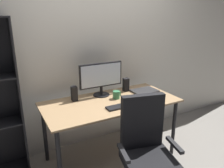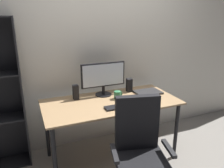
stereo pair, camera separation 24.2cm
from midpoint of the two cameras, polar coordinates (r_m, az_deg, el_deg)
ground_plane at (r=2.90m, az=2.30°, el=-18.19°), size 12.00×12.00×0.00m
back_wall at (r=2.87m, az=-1.93°, el=9.75°), size 6.40×0.10×2.60m
desk at (r=2.57m, az=2.48°, el=-6.22°), size 1.54×0.74×0.74m
monitor at (r=2.65m, az=0.35°, el=1.86°), size 0.55×0.20×0.40m
keyboard at (r=2.37m, az=4.59°, el=-5.96°), size 0.29×0.11×0.02m
mouse at (r=2.47m, az=8.81°, el=-4.87°), size 0.07×0.11×0.03m
coffee_mug at (r=2.60m, az=4.10°, el=-2.89°), size 0.10×0.08×0.09m
laptop at (r=2.84m, az=11.68°, el=-2.13°), size 0.32×0.23×0.02m
speaker_left at (r=2.58m, az=-6.72°, el=-2.17°), size 0.06×0.07×0.17m
speaker_right at (r=2.83m, az=6.89°, el=-0.34°), size 0.06×0.07×0.17m
office_chair at (r=2.11m, az=10.64°, el=-18.54°), size 0.57×0.56×1.01m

